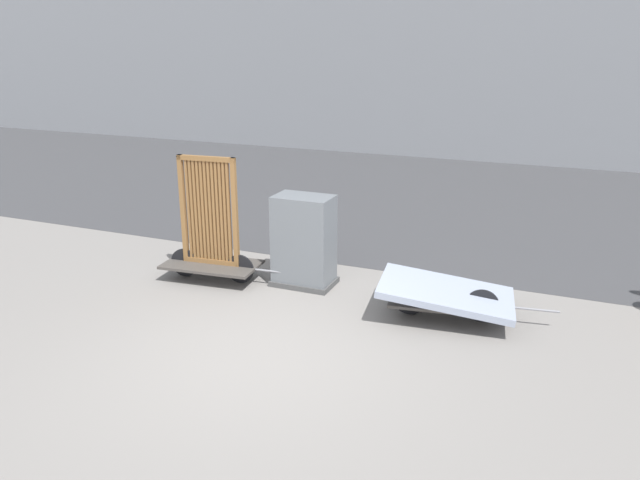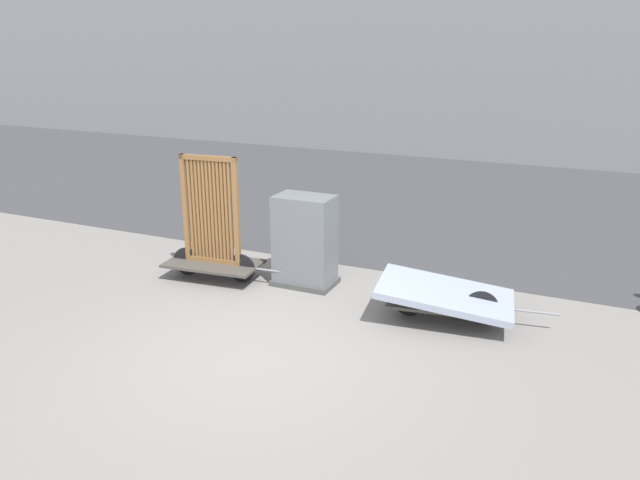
{
  "view_description": "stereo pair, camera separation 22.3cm",
  "coord_description": "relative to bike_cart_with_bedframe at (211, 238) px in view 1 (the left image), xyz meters",
  "views": [
    {
      "loc": [
        3.15,
        -5.65,
        3.51
      ],
      "look_at": [
        0.0,
        1.91,
        0.85
      ],
      "focal_mm": 35.0,
      "sensor_mm": 36.0,
      "label": 1
    },
    {
      "loc": [
        3.36,
        -5.56,
        3.51
      ],
      "look_at": [
        0.0,
        1.91,
        0.85
      ],
      "focal_mm": 35.0,
      "sensor_mm": 36.0,
      "label": 2
    }
  ],
  "objects": [
    {
      "name": "ground_plane",
      "position": [
        1.77,
        -1.91,
        -0.66
      ],
      "size": [
        60.0,
        60.0,
        0.0
      ],
      "primitive_type": "plane",
      "color": "gray"
    },
    {
      "name": "road_strip",
      "position": [
        1.77,
        6.32,
        -0.65
      ],
      "size": [
        56.0,
        9.93,
        0.01
      ],
      "color": "#424244",
      "rests_on": "ground_plane"
    },
    {
      "name": "bike_cart_with_bedframe",
      "position": [
        0.0,
        0.0,
        0.0
      ],
      "size": [
        2.16,
        0.9,
        1.9
      ],
      "rotation": [
        0.0,
        0.0,
        0.1
      ],
      "color": "#4C4742",
      "rests_on": "ground_plane"
    },
    {
      "name": "bike_cart_with_mattress",
      "position": [
        3.56,
        -0.0,
        -0.33
      ],
      "size": [
        2.33,
        1.33,
        0.5
      ],
      "rotation": [
        0.0,
        0.0,
        0.14
      ],
      "color": "#4C4742",
      "rests_on": "ground_plane"
    },
    {
      "name": "utility_cabinet",
      "position": [
        1.37,
        0.36,
        -0.02
      ],
      "size": [
        0.91,
        0.6,
        1.36
      ],
      "color": "#4C4C4C",
      "rests_on": "ground_plane"
    }
  ]
}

